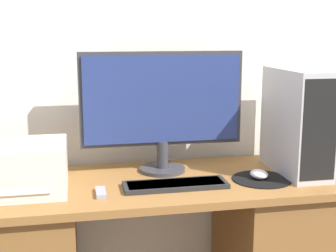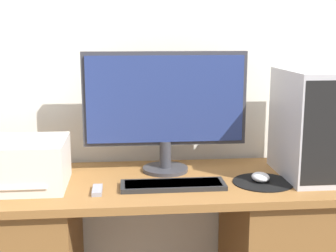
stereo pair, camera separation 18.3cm
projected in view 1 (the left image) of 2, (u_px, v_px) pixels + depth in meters
The scene contains 8 objects.
wall_back at pixel (142, 30), 2.07m from camera, with size 6.40×0.05×2.70m.
monitor at pixel (162, 104), 1.94m from camera, with size 0.68×0.19×0.50m.
keyboard at pixel (175, 185), 1.78m from camera, with size 0.40×0.12×0.02m.
mousepad at pixel (261, 179), 1.87m from camera, with size 0.24×0.24×0.00m.
mouse at pixel (259, 174), 1.88m from camera, with size 0.07×0.09×0.03m.
computer_tower at pixel (297, 122), 1.93m from camera, with size 0.16×0.38×0.43m.
printer at pixel (17, 168), 1.72m from camera, with size 0.36×0.29×0.18m.
remote_control at pixel (101, 193), 1.70m from camera, with size 0.04×0.10×0.02m.
Camera 1 is at (-0.30, -1.47, 1.35)m, focal length 50.00 mm.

